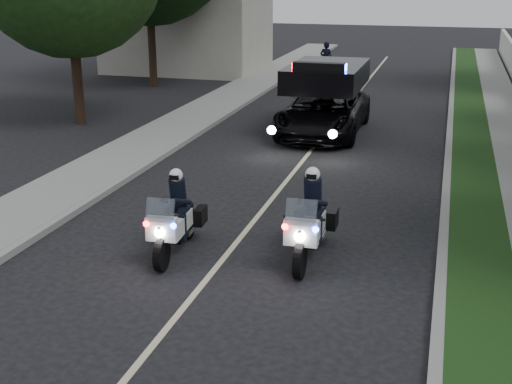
% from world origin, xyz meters
% --- Properties ---
extents(ground, '(120.00, 120.00, 0.00)m').
position_xyz_m(ground, '(0.00, 0.00, 0.00)').
color(ground, black).
rests_on(ground, ground).
extents(curb_right, '(0.20, 60.00, 0.15)m').
position_xyz_m(curb_right, '(4.10, 10.00, 0.07)').
color(curb_right, gray).
rests_on(curb_right, ground).
extents(grass_verge, '(1.20, 60.00, 0.16)m').
position_xyz_m(grass_verge, '(4.80, 10.00, 0.08)').
color(grass_verge, '#193814').
rests_on(grass_verge, ground).
extents(curb_left, '(0.20, 60.00, 0.15)m').
position_xyz_m(curb_left, '(-4.10, 10.00, 0.07)').
color(curb_left, gray).
rests_on(curb_left, ground).
extents(sidewalk_left, '(2.00, 60.00, 0.16)m').
position_xyz_m(sidewalk_left, '(-5.20, 10.00, 0.08)').
color(sidewalk_left, gray).
rests_on(sidewalk_left, ground).
extents(building_far, '(8.00, 6.00, 7.00)m').
position_xyz_m(building_far, '(-10.00, 26.00, 3.50)').
color(building_far, '#A8A396').
rests_on(building_far, ground).
extents(lane_marking, '(0.12, 50.00, 0.01)m').
position_xyz_m(lane_marking, '(0.00, 10.00, 0.00)').
color(lane_marking, '#BFB78C').
rests_on(lane_marking, ground).
extents(police_moto_left, '(0.85, 2.06, 1.71)m').
position_xyz_m(police_moto_left, '(-0.99, 2.06, 0.00)').
color(police_moto_left, silver).
rests_on(police_moto_left, ground).
extents(police_moto_right, '(0.77, 2.15, 1.82)m').
position_xyz_m(police_moto_right, '(1.60, 2.51, 0.00)').
color(police_moto_right, silver).
rests_on(police_moto_right, ground).
extents(police_suv, '(2.60, 5.60, 2.72)m').
position_xyz_m(police_suv, '(-0.06, 12.97, 0.00)').
color(police_suv, black).
rests_on(police_suv, ground).
extents(bicycle, '(0.73, 1.59, 0.80)m').
position_xyz_m(bicycle, '(-2.05, 24.34, 0.00)').
color(bicycle, black).
rests_on(bicycle, ground).
extents(cyclist, '(0.67, 0.50, 1.73)m').
position_xyz_m(cyclist, '(-2.05, 24.34, 0.00)').
color(cyclist, black).
rests_on(cyclist, ground).
extents(tree_left_near, '(7.77, 7.77, 10.92)m').
position_xyz_m(tree_left_near, '(-8.82, 12.10, 0.00)').
color(tree_left_near, '#1D4216').
rests_on(tree_left_near, ground).
extents(tree_left_far, '(10.07, 10.07, 12.99)m').
position_xyz_m(tree_left_far, '(-9.62, 20.38, 0.00)').
color(tree_left_far, black).
rests_on(tree_left_far, ground).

